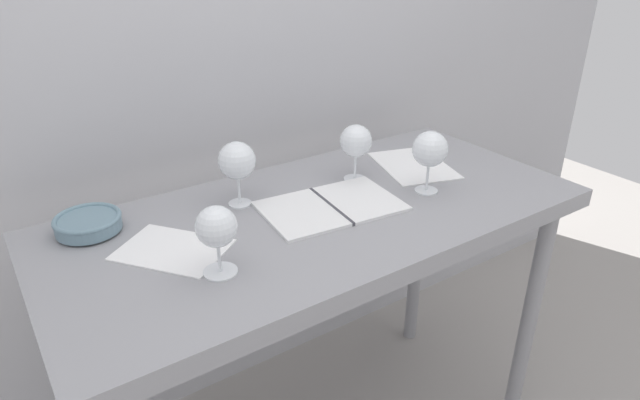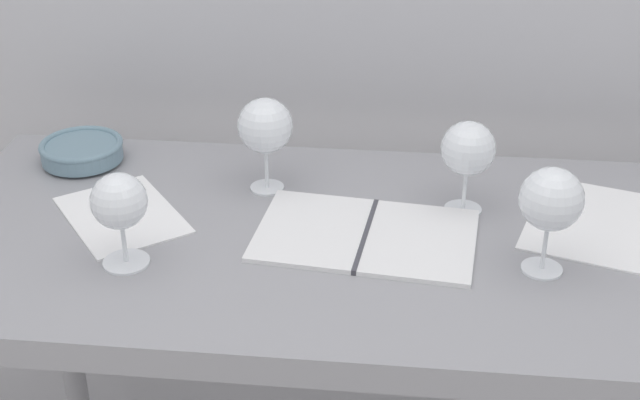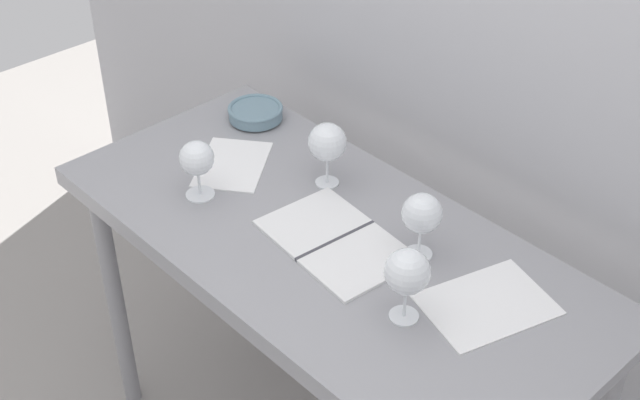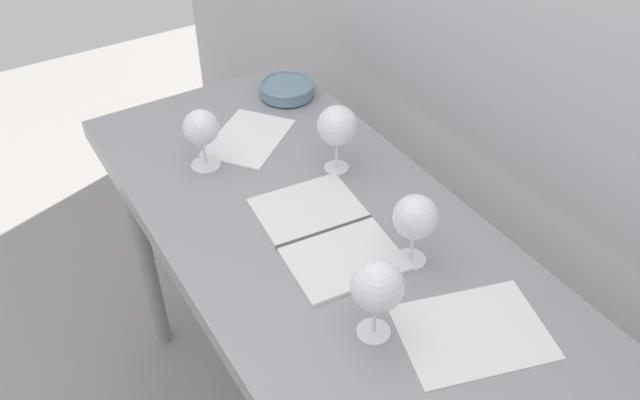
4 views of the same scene
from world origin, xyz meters
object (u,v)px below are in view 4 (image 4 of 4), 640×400
Objects in this scene: wine_glass_near_right at (377,288)px; wine_glass_far_right at (415,218)px; wine_glass_near_left at (201,129)px; open_notebook at (325,233)px; wine_glass_far_left at (337,127)px; tasting_sheet_lower at (249,138)px; tasting_bowl at (287,88)px; tasting_sheet_upper at (473,332)px.

wine_glass_near_right is 0.21m from wine_glass_far_right.
open_notebook is (0.37, 0.12, -0.10)m from wine_glass_near_left.
wine_glass_far_left is 0.35m from wine_glass_far_right.
wine_glass_near_right is (0.65, 0.05, 0.01)m from wine_glass_near_left.
wine_glass_near_left is 0.94× the size of wine_glass_far_right.
open_notebook is at bearing 166.32° from wine_glass_near_right.
tasting_sheet_lower is 0.24m from tasting_bowl.
wine_glass_far_left is 1.10× the size of tasting_bowl.
wine_glass_near_right is at bearing -104.98° from tasting_sheet_upper.
wine_glass_near_right reaches higher than wine_glass_far_right.
tasting_sheet_lower is at bearing 109.68° from wine_glass_near_left.
open_notebook is (-0.28, 0.07, -0.12)m from wine_glass_near_right.
wine_glass_far_left reaches higher than open_notebook.
tasting_sheet_upper is (0.21, -0.02, -0.11)m from wine_glass_far_right.
wine_glass_far_right is 0.61× the size of tasting_sheet_upper.
tasting_bowl is at bearing 87.45° from tasting_sheet_lower.
open_notebook is at bearing -149.68° from tasting_sheet_upper.
tasting_sheet_lower is at bearing -151.91° from wine_glass_far_left.
open_notebook is (-0.16, -0.11, -0.11)m from wine_glass_far_right.
wine_glass_far_left is 0.29m from tasting_sheet_lower.
wine_glass_near_left reaches higher than tasting_sheet_lower.
wine_glass_far_left is (-0.46, 0.22, -0.00)m from wine_glass_near_right.
tasting_bowl reaches higher than tasting_sheet_lower.
tasting_sheet_lower is (-0.42, 0.03, -0.00)m from open_notebook.
wine_glass_near_left is 0.40m from open_notebook.
open_notebook is at bearing -41.24° from tasting_sheet_lower.
wine_glass_near_left is 0.78m from tasting_sheet_upper.
wine_glass_near_right is at bearing -56.75° from wine_glass_far_right.
wine_glass_near_right is 0.46× the size of open_notebook.
wine_glass_near_left reaches higher than open_notebook.
wine_glass_far_left reaches higher than tasting_sheet_upper.
open_notebook is 1.59× the size of tasting_sheet_lower.
wine_glass_near_left is 0.99× the size of tasting_bowl.
wine_glass_far_left is 0.39m from tasting_bowl.
wine_glass_far_right is 0.60m from tasting_sheet_lower.
tasting_bowl is at bearing -171.09° from tasting_sheet_upper.
wine_glass_near_left is at bearing -107.84° from tasting_sheet_lower.
wine_glass_near_right reaches higher than tasting_bowl.
tasting_bowl is (-0.19, 0.34, -0.08)m from wine_glass_near_left.
tasting_sheet_upper is 1.14× the size of tasting_sheet_lower.
wine_glass_near_right is 0.88m from tasting_bowl.
wine_glass_far_left is at bearing 154.81° from wine_glass_near_right.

